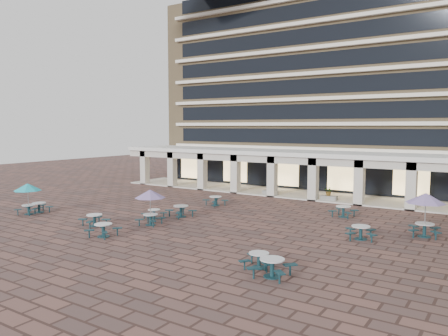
{
  "coord_description": "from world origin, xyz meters",
  "views": [
    {
      "loc": [
        17.18,
        -25.41,
        6.83
      ],
      "look_at": [
        -1.55,
        3.0,
        3.58
      ],
      "focal_mm": 35.0,
      "sensor_mm": 36.0,
      "label": 1
    }
  ],
  "objects_px": {
    "planter_left": "(270,191)",
    "planter_right": "(329,195)",
    "picnic_table_0": "(39,207)",
    "picnic_table_2": "(259,259)",
    "picnic_table_1": "(94,219)"
  },
  "relations": [
    {
      "from": "picnic_table_0",
      "to": "picnic_table_1",
      "type": "bearing_deg",
      "value": 4.72
    },
    {
      "from": "picnic_table_2",
      "to": "planter_left",
      "type": "relative_size",
      "value": 1.26
    },
    {
      "from": "picnic_table_0",
      "to": "planter_left",
      "type": "height_order",
      "value": "planter_left"
    },
    {
      "from": "picnic_table_0",
      "to": "picnic_table_1",
      "type": "distance_m",
      "value": 7.52
    },
    {
      "from": "picnic_table_1",
      "to": "picnic_table_0",
      "type": "bearing_deg",
      "value": -169.34
    },
    {
      "from": "picnic_table_2",
      "to": "picnic_table_0",
      "type": "bearing_deg",
      "value": 162.2
    },
    {
      "from": "picnic_table_0",
      "to": "picnic_table_2",
      "type": "distance_m",
      "value": 21.39
    },
    {
      "from": "picnic_table_1",
      "to": "picnic_table_2",
      "type": "distance_m",
      "value": 13.87
    },
    {
      "from": "planter_left",
      "to": "planter_right",
      "type": "bearing_deg",
      "value": -0.0
    },
    {
      "from": "picnic_table_0",
      "to": "planter_left",
      "type": "xyz_separation_m",
      "value": [
        11.42,
        17.81,
        -0.04
      ]
    },
    {
      "from": "picnic_table_0",
      "to": "planter_right",
      "type": "height_order",
      "value": "planter_right"
    },
    {
      "from": "picnic_table_2",
      "to": "planter_left",
      "type": "distance_m",
      "value": 22.45
    },
    {
      "from": "planter_left",
      "to": "planter_right",
      "type": "xyz_separation_m",
      "value": [
        6.01,
        -0.0,
        0.13
      ]
    },
    {
      "from": "picnic_table_1",
      "to": "picnic_table_2",
      "type": "xyz_separation_m",
      "value": [
        13.77,
        -1.61,
        -0.03
      ]
    },
    {
      "from": "picnic_table_2",
      "to": "planter_right",
      "type": "height_order",
      "value": "planter_right"
    }
  ]
}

